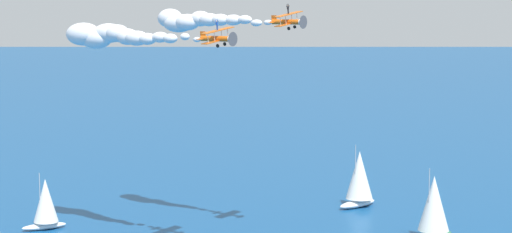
% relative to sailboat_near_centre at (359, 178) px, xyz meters
% --- Properties ---
extents(sailboat_near_centre, '(10.71, 6.50, 13.41)m').
position_rel_sailboat_near_centre_xyz_m(sailboat_near_centre, '(0.00, 0.00, 0.00)').
color(sailboat_near_centre, white).
rests_on(sailboat_near_centre, ground_plane).
extents(sailboat_offshore, '(10.67, 6.94, 13.25)m').
position_rel_sailboat_near_centre_xyz_m(sailboat_offshore, '(15.01, 25.62, -0.07)').
color(sailboat_offshore, '#33704C').
rests_on(sailboat_offshore, ground_plane).
extents(sailboat_mid_cluster, '(8.77, 6.10, 10.96)m').
position_rel_sailboat_near_centre_xyz_m(sailboat_mid_cluster, '(54.51, -35.38, -1.12)').
color(sailboat_mid_cluster, white).
rests_on(sailboat_mid_cluster, ground_plane).
extents(biplane_lead, '(7.41, 6.79, 3.65)m').
position_rel_sailboat_near_centre_xyz_m(biplane_lead, '(33.86, 6.84, 33.50)').
color(biplane_lead, orange).
extents(wingwalker_lead, '(0.92, 0.21, 1.78)m').
position_rel_sailboat_near_centre_xyz_m(wingwalker_lead, '(34.16, 6.87, 35.67)').
color(wingwalker_lead, black).
extents(smoke_trail_lead, '(5.31, 27.25, 5.04)m').
position_rel_sailboat_near_centre_xyz_m(smoke_trail_lead, '(34.50, -15.99, 33.39)').
color(smoke_trail_lead, silver).
extents(biplane_wingman, '(7.41, 6.79, 3.65)m').
position_rel_sailboat_near_centre_xyz_m(biplane_wingman, '(50.71, 5.33, 30.98)').
color(biplane_wingman, orange).
extents(wingwalker_wingman, '(0.92, 0.21, 1.78)m').
position_rel_sailboat_near_centre_xyz_m(wingwalker_wingman, '(51.00, 5.35, 33.15)').
color(wingwalker_wingman, '#1E4CB2').
extents(smoke_trail_wingman, '(6.61, 30.91, 5.24)m').
position_rel_sailboat_near_centre_xyz_m(smoke_trail_wingman, '(51.69, -20.27, 30.90)').
color(smoke_trail_wingman, silver).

